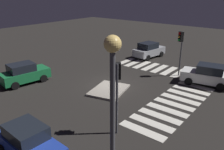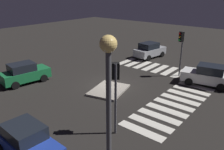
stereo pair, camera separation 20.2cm
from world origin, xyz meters
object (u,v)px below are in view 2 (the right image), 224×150
(car_white, at_px, (208,75))
(traffic_light_east, at_px, (181,43))
(traffic_island, at_px, (109,90))
(car_blue, at_px, (27,142))
(traffic_light_south, at_px, (116,81))
(car_silver, at_px, (150,50))
(car_green, at_px, (25,73))
(street_lamp, at_px, (109,100))

(car_white, relative_size, traffic_light_east, 1.03)
(traffic_island, relative_size, car_white, 0.88)
(traffic_light_east, bearing_deg, car_white, 110.08)
(car_blue, bearing_deg, traffic_island, 106.28)
(traffic_light_south, bearing_deg, car_blue, 115.38)
(car_silver, relative_size, car_green, 1.01)
(traffic_island, bearing_deg, car_blue, -166.25)
(car_blue, xyz_separation_m, street_lamp, (0.26, -5.30, 3.97))
(car_blue, distance_m, traffic_light_south, 5.71)
(traffic_light_south, distance_m, street_lamp, 5.70)
(car_green, distance_m, traffic_light_south, 11.97)
(traffic_island, bearing_deg, traffic_light_east, -22.37)
(car_green, height_order, street_lamp, street_lamp)
(car_green, bearing_deg, street_lamp, -101.18)
(traffic_light_east, relative_size, traffic_light_south, 1.01)
(car_green, bearing_deg, traffic_light_east, -34.88)
(car_silver, relative_size, traffic_light_south, 1.04)
(car_blue, relative_size, car_white, 0.92)
(car_blue, bearing_deg, car_silver, 106.29)
(car_white, bearing_deg, traffic_light_east, -20.82)
(traffic_island, bearing_deg, car_green, 115.31)
(traffic_light_south, bearing_deg, car_green, 44.14)
(traffic_island, height_order, car_white, car_white)
(car_silver, distance_m, traffic_light_south, 17.72)
(traffic_island, distance_m, car_silver, 11.91)
(car_white, height_order, street_lamp, street_lamp)
(car_blue, bearing_deg, traffic_light_south, 68.84)
(street_lamp, bearing_deg, car_blue, 92.79)
(car_blue, distance_m, street_lamp, 6.63)
(traffic_light_east, bearing_deg, traffic_light_south, 36.80)
(car_silver, xyz_separation_m, car_white, (-4.76, -8.91, -0.01))
(traffic_island, relative_size, traffic_light_east, 0.90)
(car_blue, bearing_deg, car_green, 151.79)
(car_silver, height_order, street_lamp, street_lamp)
(car_green, distance_m, street_lamp, 16.35)
(car_green, bearing_deg, traffic_light_south, -86.02)
(car_blue, height_order, car_white, car_white)
(traffic_light_south, bearing_deg, car_silver, -16.91)
(car_white, height_order, traffic_light_east, traffic_light_east)
(traffic_island, bearing_deg, traffic_light_south, -136.13)
(car_white, height_order, traffic_light_south, traffic_light_south)
(car_white, bearing_deg, car_silver, -38.45)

